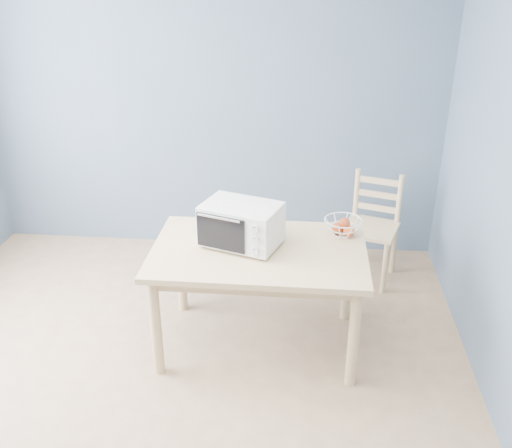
# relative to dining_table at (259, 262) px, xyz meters

# --- Properties ---
(room) EXTENTS (4.01, 4.51, 2.61)m
(room) POSITION_rel_dining_table_xyz_m (-0.56, -0.75, 0.65)
(room) COLOR tan
(room) RESTS_ON ground
(dining_table) EXTENTS (1.40, 0.90, 0.75)m
(dining_table) POSITION_rel_dining_table_xyz_m (0.00, 0.00, 0.00)
(dining_table) COLOR #E3C388
(dining_table) RESTS_ON ground
(toaster_oven) EXTENTS (0.57, 0.47, 0.29)m
(toaster_oven) POSITION_rel_dining_table_xyz_m (-0.14, 0.05, 0.25)
(toaster_oven) COLOR white
(toaster_oven) RESTS_ON dining_table
(fruit_basket) EXTENTS (0.32, 0.32, 0.13)m
(fruit_basket) POSITION_rel_dining_table_xyz_m (0.55, 0.26, 0.17)
(fruit_basket) COLOR white
(fruit_basket) RESTS_ON dining_table
(dining_chair) EXTENTS (0.53, 0.53, 0.89)m
(dining_chair) POSITION_rel_dining_table_xyz_m (0.84, 1.02, -0.21)
(dining_chair) COLOR #E3C388
(dining_chair) RESTS_ON ground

